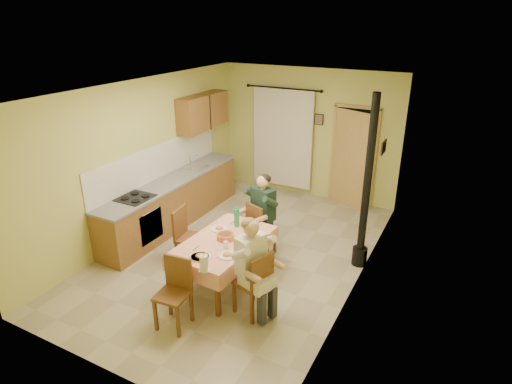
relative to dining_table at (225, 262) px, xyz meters
The scene contains 17 objects.
floor 1.01m from the dining_table, 105.22° to the left, with size 4.00×6.00×0.01m, color tan.
room_shell 1.72m from the dining_table, 105.22° to the left, with size 4.04×6.04×2.82m.
kitchen_run 2.35m from the dining_table, 146.24° to the left, with size 0.64×3.64×1.56m.
upper_cabinets 3.68m from the dining_table, 128.41° to the left, with size 0.35×1.40×0.70m, color brown.
curtain 3.99m from the dining_table, 101.82° to the left, with size 1.70×0.07×2.22m.
doorway 3.94m from the dining_table, 78.30° to the left, with size 0.96×0.37×2.15m.
dining_table is the anchor object (origin of this frame).
tableware 0.44m from the dining_table, 69.05° to the right, with size 0.76×1.62×0.33m.
chair_far 1.10m from the dining_table, 87.08° to the left, with size 0.49×0.49×0.94m.
chair_near 1.10m from the dining_table, 95.31° to the right, with size 0.43×0.43×0.95m.
chair_right 0.81m from the dining_table, 29.56° to the right, with size 0.51×0.51×0.97m.
chair_left 0.82m from the dining_table, 163.63° to the left, with size 0.47×0.47×0.98m.
man_far 1.21m from the dining_table, 86.89° to the left, with size 0.65×0.58×1.39m.
man_right 0.93m from the dining_table, 29.75° to the right, with size 0.57×0.64×1.39m.
stove_flue 2.33m from the dining_table, 42.33° to the left, with size 0.24×0.24×2.80m.
picture_back 4.11m from the dining_table, 89.95° to the left, with size 0.19×0.03×0.23m, color black.
picture_right 3.09m from the dining_table, 50.71° to the left, with size 0.03×0.31×0.21m, color brown.
Camera 1 is at (3.20, -5.54, 3.81)m, focal length 30.00 mm.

